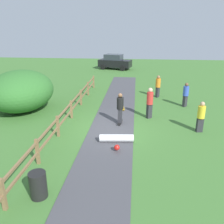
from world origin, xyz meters
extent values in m
plane|color=#427533|center=(0.00, 0.00, 0.00)|extent=(60.00, 60.00, 0.00)
cube|color=#47474C|center=(0.00, 0.00, 0.01)|extent=(2.40, 28.00, 0.02)
cube|color=olive|center=(-2.60, -6.43, 0.55)|extent=(0.12, 0.12, 1.10)
cube|color=olive|center=(-2.60, -3.86, 0.55)|extent=(0.12, 0.12, 1.10)
cube|color=olive|center=(-2.60, -1.29, 0.55)|extent=(0.12, 0.12, 1.10)
cube|color=olive|center=(-2.60, 1.29, 0.55)|extent=(0.12, 0.12, 1.10)
cube|color=olive|center=(-2.60, 3.86, 0.55)|extent=(0.12, 0.12, 1.10)
cube|color=olive|center=(-2.60, 6.43, 0.55)|extent=(0.12, 0.12, 1.10)
cube|color=olive|center=(-2.60, 9.00, 0.55)|extent=(0.12, 0.12, 1.10)
cube|color=olive|center=(-2.60, 0.00, 0.50)|extent=(0.08, 18.00, 0.09)
cube|color=olive|center=(-2.60, 0.00, 0.95)|extent=(0.08, 18.00, 0.09)
ellipsoid|color=#33702D|center=(-6.23, 2.43, 1.33)|extent=(4.05, 4.86, 2.66)
cylinder|color=black|center=(-1.80, -5.76, 0.45)|extent=(0.56, 0.56, 0.90)
cube|color=black|center=(0.40, 0.68, 0.09)|extent=(0.28, 0.82, 0.02)
cylinder|color=silver|center=(0.35, 0.96, 0.05)|extent=(0.04, 0.06, 0.06)
cylinder|color=silver|center=(0.50, 0.95, 0.05)|extent=(0.04, 0.06, 0.06)
cylinder|color=silver|center=(0.29, 0.40, 0.05)|extent=(0.04, 0.06, 0.06)
cylinder|color=silver|center=(0.44, 0.39, 0.05)|extent=(0.04, 0.06, 0.06)
cube|color=#2D2D33|center=(0.40, 0.68, 0.50)|extent=(0.23, 0.34, 0.80)
cylinder|color=black|center=(0.40, 0.68, 1.24)|extent=(0.42, 0.42, 0.67)
sphere|color=brown|center=(0.40, 0.68, 1.69)|extent=(0.24, 0.24, 0.24)
cylinder|color=white|center=(0.39, -1.61, 0.20)|extent=(1.67, 0.52, 0.36)
sphere|color=red|center=(0.48, -2.55, 0.20)|extent=(0.26, 0.26, 0.26)
cube|color=#BF8C19|center=(0.41, 3.19, 0.09)|extent=(0.32, 0.82, 0.02)
cylinder|color=silver|center=(0.52, 2.92, 0.05)|extent=(0.04, 0.06, 0.06)
cylinder|color=silver|center=(0.37, 2.90, 0.05)|extent=(0.04, 0.06, 0.06)
cylinder|color=silver|center=(0.44, 3.48, 0.05)|extent=(0.04, 0.06, 0.06)
cylinder|color=silver|center=(0.29, 3.45, 0.05)|extent=(0.04, 0.06, 0.06)
cube|color=#2D2D33|center=(2.96, 6.45, 0.41)|extent=(0.35, 0.38, 0.81)
cylinder|color=orange|center=(2.96, 6.45, 1.15)|extent=(0.53, 0.53, 0.68)
sphere|color=#9E704C|center=(2.96, 6.45, 1.61)|extent=(0.24, 0.24, 0.24)
cube|color=#2D2D33|center=(4.65, 0.01, 0.39)|extent=(0.35, 0.25, 0.78)
cylinder|color=yellow|center=(4.65, 0.01, 1.11)|extent=(0.44, 0.44, 0.65)
sphere|color=tan|center=(4.65, 0.01, 1.55)|extent=(0.23, 0.23, 0.23)
cube|color=#2D2D33|center=(2.09, 1.77, 0.44)|extent=(0.37, 0.36, 0.89)
cylinder|color=red|center=(2.09, 1.77, 1.26)|extent=(0.53, 0.53, 0.74)
sphere|color=beige|center=(2.09, 1.77, 1.76)|extent=(0.27, 0.27, 0.27)
cube|color=#2D2D33|center=(4.67, 4.26, 0.39)|extent=(0.36, 0.37, 0.79)
cylinder|color=blue|center=(4.67, 4.26, 1.12)|extent=(0.54, 0.54, 0.66)
sphere|color=brown|center=(4.67, 4.26, 1.57)|extent=(0.24, 0.24, 0.24)
cube|color=black|center=(-1.57, 19.25, 0.77)|extent=(4.49, 2.68, 0.90)
cube|color=#2D333D|center=(-1.76, 19.30, 1.57)|extent=(2.52, 2.05, 0.70)
cylinder|color=black|center=(-0.04, 19.77, 0.32)|extent=(0.68, 0.39, 0.64)
cylinder|color=black|center=(-0.48, 18.06, 0.32)|extent=(0.68, 0.39, 0.64)
cylinder|color=black|center=(-2.66, 20.43, 0.32)|extent=(0.68, 0.39, 0.64)
cylinder|color=black|center=(-3.09, 18.73, 0.32)|extent=(0.68, 0.39, 0.64)
camera|label=1|loc=(1.21, -11.80, 5.23)|focal=37.68mm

